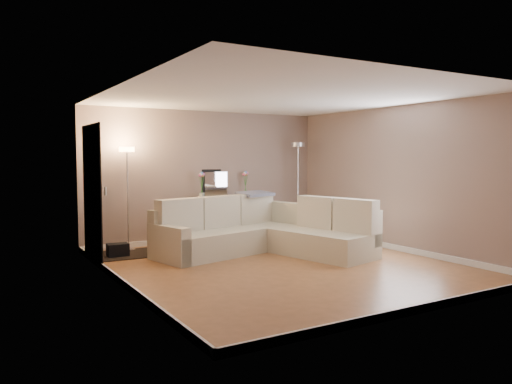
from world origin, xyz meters
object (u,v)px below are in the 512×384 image
floor_lamp_lit (127,178)px  floor_lamp_unlit (298,170)px  sectional_sofa (262,232)px  console_table (221,220)px

floor_lamp_lit → floor_lamp_unlit: floor_lamp_unlit is taller
sectional_sofa → floor_lamp_unlit: floor_lamp_unlit is taller
floor_lamp_lit → console_table: bearing=4.9°
floor_lamp_lit → floor_lamp_unlit: (3.67, -0.07, 0.09)m
console_table → floor_lamp_lit: floor_lamp_lit is taller
sectional_sofa → floor_lamp_lit: size_ratio=1.80×
floor_lamp_unlit → console_table: bearing=172.1°
floor_lamp_unlit → sectional_sofa: bearing=-142.6°
console_table → floor_lamp_lit: bearing=-175.1°
sectional_sofa → console_table: 1.53m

